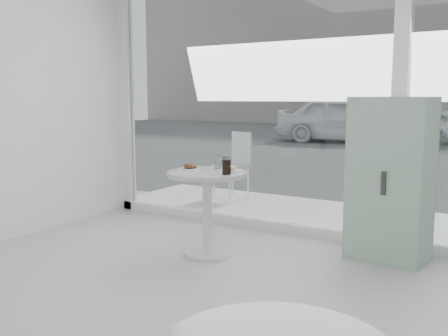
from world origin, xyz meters
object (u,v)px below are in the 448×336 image
Objects in this scene: patio_chair at (235,160)px; car_white at (344,120)px; main_table at (207,196)px; water_tumbler_b at (223,164)px; cola_glass at (226,167)px; mint_cabinet at (390,179)px; plate_donut at (229,169)px; plate_fritter at (190,168)px; water_tumbler_a at (218,163)px.

patio_chair is 9.93m from car_white.
water_tumbler_b is (0.06, 0.18, 0.27)m from main_table.
car_white is 12.46m from cola_glass.
plate_donut is (-1.26, -0.64, 0.07)m from mint_cabinet.
mint_cabinet is 1.78m from plate_fritter.
water_tumbler_a is at bearing -44.87° from patio_chair.
main_table is 0.38m from cola_glass.
plate_fritter is (-0.18, -0.02, 0.25)m from main_table.
plate_fritter is at bearing -50.64° from patio_chair.
cola_glass is at bearing -65.90° from plate_donut.
cola_glass reaches higher than plate_fritter.
main_table is at bearing -82.64° from water_tumbler_a.
patio_chair reaches higher than plate_fritter.
plate_fritter is at bearing -147.34° from mint_cabinet.
plate_fritter is at bearing -173.00° from car_white.
patio_chair is at bearing 117.74° from water_tumbler_b.
mint_cabinet is 9.86× the size of cola_glass.
patio_chair is (-1.04, 2.27, 0.01)m from main_table.
patio_chair is at bearing 155.11° from mint_cabinet.
water_tumbler_b is at bearing -31.63° from water_tumbler_a.
patio_chair is at bearing 118.80° from cola_glass.
patio_chair reaches higher than water_tumbler_a.
plate_fritter is 1.73× the size of water_tumbler_b.
patio_chair is 6.23× the size of cola_glass.
cola_glass reaches higher than water_tumbler_b.
main_table is 0.54× the size of mint_cabinet.
plate_fritter is (0.86, -2.29, 0.23)m from patio_chair.
water_tumbler_b is at bearing 127.24° from cola_glass.
plate_fritter reaches higher than main_table.
mint_cabinet reaches higher than patio_chair.
cola_glass is at bearing -4.32° from plate_fritter.
car_white reaches higher than plate_donut.
plate_fritter is (2.56, -12.07, 0.07)m from car_white.
water_tumbler_b reaches higher than plate_fritter.
car_white is 36.29× the size of water_tumbler_b.
car_white is 12.34m from plate_fritter.
plate_donut is at bearing -31.80° from water_tumbler_b.
main_table is 3.53× the size of plate_donut.
water_tumbler_a is 0.84× the size of cola_glass.
car_white is 12.28m from plate_donut.
cola_glass is (1.28, -2.32, 0.27)m from patio_chair.
cola_glass is (0.18, -0.24, 0.02)m from water_tumbler_b.
plate_fritter is 0.36m from plate_donut.
water_tumbler_a is at bearing 148.37° from water_tumbler_b.
water_tumbler_a is (0.15, 0.26, 0.03)m from plate_fritter.
car_white is at bearing 102.88° from water_tumbler_a.
patio_chair is 4.47× the size of plate_fritter.
main_table is 0.18× the size of car_white.
water_tumbler_a is (-0.03, 0.23, 0.27)m from main_table.
car_white is at bearing 116.74° from mint_cabinet.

